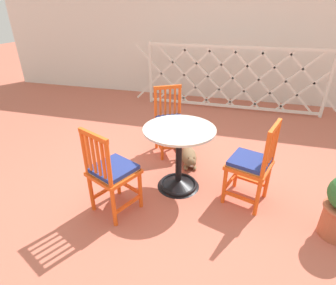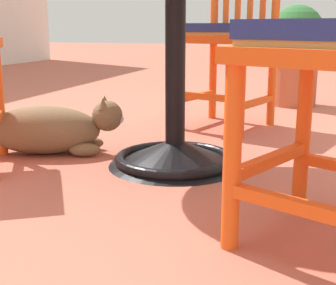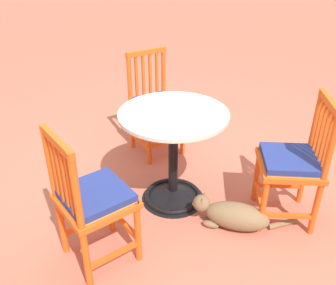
{
  "view_description": "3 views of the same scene",
  "coord_description": "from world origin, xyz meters",
  "px_view_note": "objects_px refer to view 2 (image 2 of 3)",
  "views": [
    {
      "loc": [
        0.66,
        -2.37,
        1.86
      ],
      "look_at": [
        -0.05,
        0.18,
        0.48
      ],
      "focal_mm": 28.39,
      "sensor_mm": 36.0,
      "label": 1
    },
    {
      "loc": [
        -1.49,
        -0.41,
        0.49
      ],
      "look_at": [
        -0.07,
        0.04,
        0.13
      ],
      "focal_mm": 51.26,
      "sensor_mm": 36.0,
      "label": 2
    },
    {
      "loc": [
        2.0,
        1.35,
        1.81
      ],
      "look_at": [
        0.19,
        0.08,
        0.54
      ],
      "focal_mm": 39.89,
      "sensor_mm": 36.0,
      "label": 3
    }
  ],
  "objects_px": {
    "orange_chair_near_fence": "(229,35)",
    "terracotta_planter": "(296,53)",
    "tabby_cat": "(53,130)",
    "cafe_table": "(175,87)"
  },
  "relations": [
    {
      "from": "cafe_table",
      "to": "tabby_cat",
      "type": "xyz_separation_m",
      "value": [
        0.02,
        0.5,
        -0.19
      ]
    },
    {
      "from": "orange_chair_near_fence",
      "to": "tabby_cat",
      "type": "height_order",
      "value": "orange_chair_near_fence"
    },
    {
      "from": "orange_chair_near_fence",
      "to": "terracotta_planter",
      "type": "bearing_deg",
      "value": -19.94
    },
    {
      "from": "orange_chair_near_fence",
      "to": "terracotta_planter",
      "type": "xyz_separation_m",
      "value": [
        0.78,
        -0.28,
        -0.12
      ]
    },
    {
      "from": "tabby_cat",
      "to": "terracotta_planter",
      "type": "bearing_deg",
      "value": -28.89
    },
    {
      "from": "cafe_table",
      "to": "terracotta_planter",
      "type": "height_order",
      "value": "cafe_table"
    },
    {
      "from": "tabby_cat",
      "to": "terracotta_planter",
      "type": "xyz_separation_m",
      "value": [
        1.51,
        -0.84,
        0.23
      ]
    },
    {
      "from": "tabby_cat",
      "to": "cafe_table",
      "type": "bearing_deg",
      "value": -92.36
    },
    {
      "from": "cafe_table",
      "to": "tabby_cat",
      "type": "bearing_deg",
      "value": 87.64
    },
    {
      "from": "orange_chair_near_fence",
      "to": "tabby_cat",
      "type": "xyz_separation_m",
      "value": [
        -0.73,
        0.55,
        -0.35
      ]
    }
  ]
}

